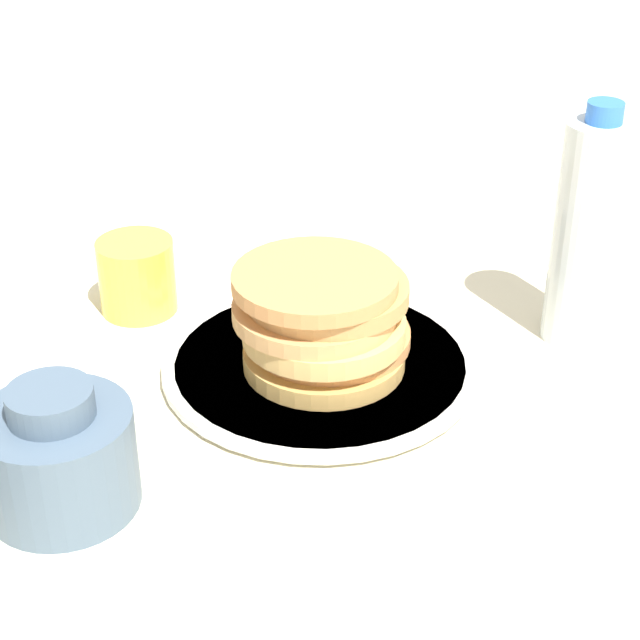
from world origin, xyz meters
TOP-DOWN VIEW (x-y plane):
  - ground_plane at (0.00, 0.00)m, footprint 4.00×4.00m
  - plate at (0.03, -0.01)m, footprint 0.28×0.28m
  - pancake_stack at (0.02, -0.00)m, footprint 0.15×0.16m
  - juice_glass at (0.23, -0.05)m, footprint 0.07×0.07m
  - cream_jug at (0.14, 0.23)m, footprint 0.11×0.11m
  - water_bottle_far at (-0.18, -0.15)m, footprint 0.06×0.06m

SIDE VIEW (x-z plane):
  - ground_plane at x=0.00m, z-range 0.00..0.00m
  - plate at x=0.03m, z-range 0.00..0.01m
  - juice_glass at x=0.23m, z-range 0.00..0.07m
  - cream_jug at x=0.14m, z-range -0.01..0.09m
  - pancake_stack at x=0.02m, z-range 0.01..0.10m
  - water_bottle_far at x=-0.18m, z-range -0.01..0.22m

